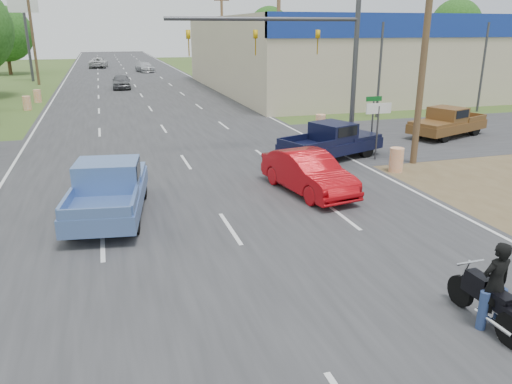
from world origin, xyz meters
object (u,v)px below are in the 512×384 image
object	(u,v)px
rider	(495,288)
brown_pickup	(446,122)
distant_car_grey	(121,81)
distant_car_white	(98,63)
motorcycle	(494,307)
red_convertible	(308,173)
distant_car_silver	(145,67)
blue_pickup	(109,188)
navy_pickup	(333,141)

from	to	relation	value
rider	brown_pickup	world-z (taller)	rider
brown_pickup	distant_car_grey	bearing A→B (deg)	8.51
distant_car_white	motorcycle	bearing A→B (deg)	100.06
rider	brown_pickup	bearing A→B (deg)	-125.49
red_convertible	brown_pickup	xyz separation A→B (m)	(10.85, 6.79, 0.08)
distant_car_silver	blue_pickup	bearing A→B (deg)	-105.86
blue_pickup	rider	bearing A→B (deg)	-42.73
navy_pickup	distant_car_grey	bearing A→B (deg)	174.03
motorcycle	distant_car_silver	distance (m)	63.41
rider	distant_car_white	distance (m)	73.56
motorcycle	distant_car_silver	world-z (taller)	distant_car_silver
red_convertible	motorcycle	xyz separation A→B (m)	(0.14, -8.98, -0.24)
red_convertible	blue_pickup	world-z (taller)	blue_pickup
motorcycle	brown_pickup	size ratio (longest dim) A/B	0.42
motorcycle	distant_car_silver	size ratio (longest dim) A/B	0.48
rider	blue_pickup	bearing A→B (deg)	-52.53
navy_pickup	brown_pickup	size ratio (longest dim) A/B	1.02
distant_car_white	navy_pickup	bearing A→B (deg)	103.92
rider	distant_car_silver	size ratio (longest dim) A/B	0.38
blue_pickup	distant_car_grey	xyz separation A→B (m)	(1.90, 35.47, -0.17)
distant_car_grey	navy_pickup	bearing A→B (deg)	-74.04
brown_pickup	distant_car_white	bearing A→B (deg)	-3.28
motorcycle	rider	xyz separation A→B (m)	(-0.00, 0.06, 0.37)
blue_pickup	brown_pickup	size ratio (longest dim) A/B	1.07
motorcycle	navy_pickup	world-z (taller)	navy_pickup
motorcycle	blue_pickup	xyz separation A→B (m)	(-6.94, 8.73, 0.39)
brown_pickup	distant_car_silver	bearing A→B (deg)	-6.50
navy_pickup	distant_car_grey	xyz separation A→B (m)	(-7.87, 30.95, -0.11)
distant_car_grey	rider	bearing A→B (deg)	-81.79
blue_pickup	navy_pickup	xyz separation A→B (m)	(9.77, 4.52, -0.06)
distant_car_silver	distant_car_white	bearing A→B (deg)	111.23
navy_pickup	distant_car_white	distance (m)	60.84
motorcycle	red_convertible	bearing A→B (deg)	89.70
motorcycle	blue_pickup	distance (m)	11.16
red_convertible	navy_pickup	distance (m)	5.20
red_convertible	blue_pickup	distance (m)	6.81
distant_car_silver	rider	bearing A→B (deg)	-98.77
brown_pickup	distant_car_grey	xyz separation A→B (m)	(-15.75, 28.43, -0.10)
distant_car_grey	red_convertible	bearing A→B (deg)	-80.39
distant_car_white	brown_pickup	bearing A→B (deg)	111.73
motorcycle	distant_car_grey	size ratio (longest dim) A/B	0.52
motorcycle	rider	bearing A→B (deg)	90.00
red_convertible	blue_pickup	xyz separation A→B (m)	(-6.80, -0.25, 0.15)
blue_pickup	motorcycle	bearing A→B (deg)	-42.90
red_convertible	distant_car_grey	world-z (taller)	red_convertible
distant_car_white	distant_car_silver	bearing A→B (deg)	125.57
red_convertible	distant_car_silver	distance (m)	54.43
blue_pickup	brown_pickup	bearing A→B (deg)	30.33
rider	distant_car_white	size ratio (longest dim) A/B	0.33
red_convertible	rider	size ratio (longest dim) A/B	2.57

